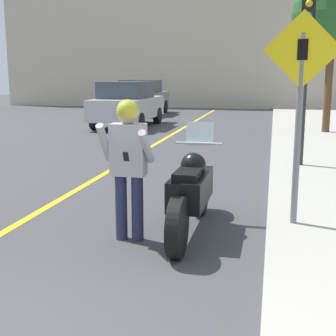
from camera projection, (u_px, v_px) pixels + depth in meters
road_center_line at (94, 180)px, 8.74m from camera, size 0.12×36.00×0.01m
building_backdrop at (230, 47)px, 27.05m from camera, size 28.00×1.20×6.99m
motorcycle at (191, 192)px, 5.74m from camera, size 0.62×2.32×1.32m
person_biker at (128, 156)px, 5.38m from camera, size 0.59×0.46×1.66m
crossing_sign at (300, 99)px, 5.57m from camera, size 0.91×0.08×2.57m
traffic_light at (307, 41)px, 9.17m from camera, size 0.26×0.30×3.54m
street_tree at (333, 15)px, 14.52m from camera, size 2.51×2.51×4.94m
parked_car_silver at (127, 104)px, 17.56m from camera, size 1.88×4.20×1.68m
parked_car_grey at (142, 97)px, 22.92m from camera, size 1.88×4.20×1.68m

